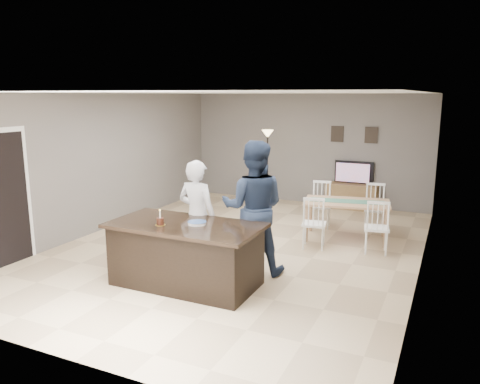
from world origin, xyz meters
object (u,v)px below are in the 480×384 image
at_px(birthday_cake, 160,221).
at_px(plate_stack, 197,223).
at_px(woman, 197,216).
at_px(dining_table, 347,208).
at_px(man, 253,208).
at_px(television, 353,173).
at_px(floor_lamp, 267,148).
at_px(kitchen_island, 186,254).
at_px(tv_console, 351,196).

relative_size(birthday_cake, plate_stack, 0.85).
xyz_separation_m(woman, dining_table, (1.72, 2.57, -0.26)).
bearing_deg(man, birthday_cake, 31.78).
xyz_separation_m(television, floor_lamp, (-1.87, -0.81, 0.58)).
height_order(kitchen_island, woman, woman).
height_order(birthday_cake, floor_lamp, floor_lamp).
bearing_deg(tv_console, television, 90.00).
distance_m(tv_console, plate_stack, 5.66).
height_order(tv_console, television, television).
height_order(television, plate_stack, television).
bearing_deg(man, kitchen_island, 35.71).
distance_m(man, dining_table, 2.47).
relative_size(man, plate_stack, 7.77).
bearing_deg(birthday_cake, kitchen_island, 35.75).
height_order(television, floor_lamp, floor_lamp).
xyz_separation_m(television, man, (-0.53, -4.78, 0.15)).
distance_m(plate_stack, floor_lamp, 4.89).
bearing_deg(plate_stack, woman, 119.71).
bearing_deg(television, tv_console, 90.00).
distance_m(television, floor_lamp, 2.12).
bearing_deg(kitchen_island, tv_console, 77.84).
bearing_deg(plate_stack, kitchen_island, -167.20).
height_order(kitchen_island, dining_table, dining_table).
height_order(man, floor_lamp, man).
xyz_separation_m(birthday_cake, plate_stack, (0.45, 0.24, -0.03)).
distance_m(woman, dining_table, 3.10).
bearing_deg(birthday_cake, floor_lamp, 94.43).
bearing_deg(birthday_cake, plate_stack, 28.11).
height_order(kitchen_island, man, man).
bearing_deg(tv_console, kitchen_island, -102.16).
distance_m(television, plate_stack, 5.70).
xyz_separation_m(tv_console, birthday_cake, (-1.48, -5.77, 0.65)).
distance_m(tv_console, floor_lamp, 2.31).
distance_m(woman, floor_lamp, 4.35).
bearing_deg(man, dining_table, -129.01).
xyz_separation_m(kitchen_island, plate_stack, (0.17, 0.04, 0.47)).
bearing_deg(woman, floor_lamp, -79.60).
relative_size(tv_console, dining_table, 0.61).
height_order(kitchen_island, plate_stack, plate_stack).
bearing_deg(man, plate_stack, 42.25).
xyz_separation_m(man, birthday_cake, (-0.95, -1.07, -0.06)).
relative_size(tv_console, television, 1.31).
bearing_deg(television, man, 83.64).
relative_size(kitchen_island, plate_stack, 8.28).
height_order(television, dining_table, television).
xyz_separation_m(kitchen_island, man, (0.67, 0.86, 0.55)).
bearing_deg(dining_table, man, -122.76).
height_order(tv_console, dining_table, dining_table).
bearing_deg(plate_stack, birthday_cake, -151.89).
xyz_separation_m(plate_stack, dining_table, (1.43, 3.08, -0.32)).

